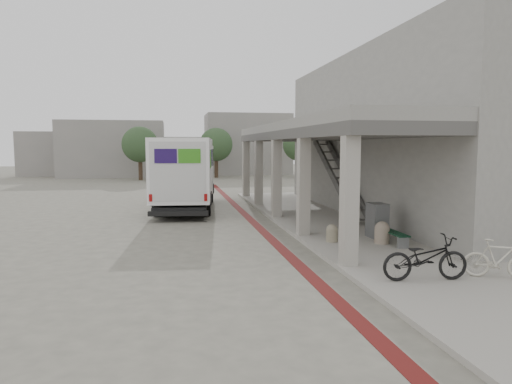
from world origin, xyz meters
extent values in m
plane|color=#625F54|center=(0.00, 0.00, 0.00)|extent=(120.00, 120.00, 0.00)
cube|color=#541210|center=(1.00, 2.00, 0.01)|extent=(0.35, 40.00, 0.01)
cube|color=#A09C8F|center=(4.00, 0.00, 0.06)|extent=(4.40, 28.00, 0.12)
cube|color=gray|center=(7.35, 4.50, 3.50)|extent=(4.30, 17.00, 7.00)
cube|color=#52514D|center=(3.60, 4.50, 3.50)|extent=(3.40, 16.90, 0.35)
cube|color=gray|center=(3.60, 4.50, 3.85)|extent=(3.40, 16.90, 0.35)
cube|color=gray|center=(-8.00, 34.00, 2.75)|extent=(10.00, 6.00, 5.50)
cube|color=gray|center=(-1.00, 38.00, 2.00)|extent=(8.00, 6.00, 4.00)
cube|color=gray|center=(6.00, 36.00, 3.25)|extent=(9.00, 6.00, 6.50)
cube|color=gray|center=(-14.00, 37.00, 2.25)|extent=(7.00, 5.00, 4.50)
cylinder|color=#38281C|center=(-5.00, 28.00, 1.20)|extent=(0.36, 0.36, 2.40)
sphere|color=#294226|center=(-5.00, 28.00, 3.20)|extent=(3.20, 3.20, 3.20)
cylinder|color=#38281C|center=(2.00, 30.00, 1.20)|extent=(0.36, 0.36, 2.40)
sphere|color=#294226|center=(2.00, 30.00, 3.20)|extent=(3.20, 3.20, 3.20)
cylinder|color=#38281C|center=(10.00, 29.00, 1.20)|extent=(0.36, 0.36, 2.40)
sphere|color=#294226|center=(10.00, 29.00, 3.20)|extent=(3.20, 3.20, 3.20)
cube|color=black|center=(-1.56, 8.11, 0.42)|extent=(2.99, 7.52, 0.31)
cube|color=white|center=(-1.66, 7.17, 2.04)|extent=(3.10, 5.69, 2.72)
cube|color=white|center=(-1.27, 10.76, 1.88)|extent=(2.72, 2.25, 2.41)
cube|color=white|center=(-1.15, 11.85, 0.99)|extent=(2.36, 0.88, 0.84)
cube|color=black|center=(-1.17, 11.59, 2.46)|extent=(2.34, 0.76, 1.10)
cube|color=black|center=(-1.98, 4.36, 0.37)|extent=(2.42, 0.53, 0.19)
cube|color=#251253|center=(-2.84, 8.04, 2.51)|extent=(0.18, 1.46, 0.78)
cube|color=#3B9420|center=(-3.01, 6.48, 2.51)|extent=(0.18, 1.46, 0.78)
cube|color=#251253|center=(-2.44, 4.49, 2.67)|extent=(0.89, 0.13, 0.58)
cube|color=#3B9420|center=(-1.50, 4.38, 2.67)|extent=(0.89, 0.13, 0.58)
cylinder|color=black|center=(-2.35, 10.93, 0.47)|extent=(0.39, 0.97, 0.94)
cylinder|color=black|center=(-0.17, 10.69, 0.47)|extent=(0.39, 0.97, 0.94)
cylinder|color=black|center=(-2.88, 6.15, 0.47)|extent=(0.39, 0.97, 0.94)
cylinder|color=black|center=(-0.70, 5.90, 0.47)|extent=(0.39, 0.97, 0.94)
cube|color=slate|center=(4.34, -2.08, 0.29)|extent=(0.34, 0.07, 0.34)
cube|color=slate|center=(4.34, -0.73, 0.29)|extent=(0.34, 0.07, 0.34)
cube|color=#10321F|center=(4.21, -1.40, 0.48)|extent=(0.10, 1.62, 0.04)
cube|color=#10321F|center=(4.34, -1.40, 0.48)|extent=(0.10, 1.62, 0.04)
cube|color=#10321F|center=(4.47, -1.40, 0.48)|extent=(0.10, 1.62, 0.04)
cylinder|color=gray|center=(2.65, -0.80, 0.30)|extent=(0.36, 0.36, 0.36)
sphere|color=gray|center=(2.65, -0.80, 0.48)|extent=(0.36, 0.36, 0.36)
cylinder|color=gray|center=(4.06, -1.31, 0.34)|extent=(0.45, 0.45, 0.45)
sphere|color=gray|center=(4.06, -1.31, 0.57)|extent=(0.45, 0.45, 0.45)
cube|color=slate|center=(4.30, -0.45, 0.68)|extent=(0.53, 0.69, 1.12)
imported|color=black|center=(3.26, -5.07, 0.62)|extent=(1.96, 0.84, 1.00)
imported|color=beige|center=(4.94, -5.25, 0.57)|extent=(1.49, 1.10, 0.89)
camera|label=1|loc=(-2.17, -14.05, 3.08)|focal=32.00mm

